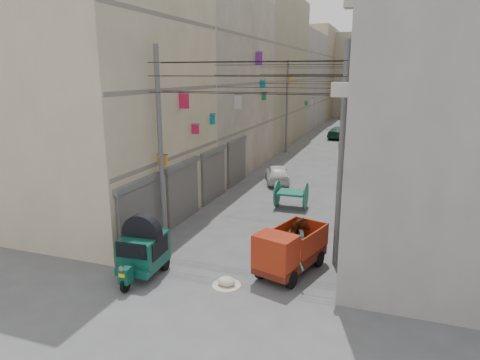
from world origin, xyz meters
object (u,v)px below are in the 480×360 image
at_px(feed_sack, 226,281).
at_px(distant_car_grey, 348,140).
at_px(horse, 292,245).
at_px(distant_car_white, 277,174).
at_px(second_cart, 291,194).
at_px(distant_car_green, 340,132).
at_px(mini_truck, 286,254).
at_px(tonga_cart, 285,246).
at_px(auto_rickshaw, 143,249).

height_order(feed_sack, distant_car_grey, distant_car_grey).
xyz_separation_m(horse, distant_car_white, (-3.62, 11.73, -0.22)).
relative_size(second_cart, distant_car_green, 0.37).
xyz_separation_m(distant_car_white, distant_car_grey, (2.84, 15.91, -0.01)).
relative_size(mini_truck, distant_car_green, 0.77).
bearing_deg(second_cart, horse, -78.18).
bearing_deg(mini_truck, horse, 107.25).
distance_m(tonga_cart, distant_car_grey, 27.49).
distance_m(tonga_cart, distant_car_green, 32.73).
relative_size(tonga_cart, distant_car_green, 0.68).
bearing_deg(horse, mini_truck, 94.36).
height_order(auto_rickshaw, distant_car_grey, auto_rickshaw).
bearing_deg(feed_sack, distant_car_white, 97.87).
height_order(tonga_cart, distant_car_grey, tonga_cart).
height_order(auto_rickshaw, mini_truck, mini_truck).
xyz_separation_m(horse, distant_car_grey, (-0.78, 27.64, -0.23)).
xyz_separation_m(auto_rickshaw, distant_car_green, (2.59, 35.35, -0.37)).
height_order(second_cart, distant_car_green, second_cart).
height_order(auto_rickshaw, horse, auto_rickshaw).
height_order(auto_rickshaw, distant_car_green, auto_rickshaw).
bearing_deg(distant_car_green, auto_rickshaw, 98.85).
bearing_deg(distant_car_grey, feed_sack, -89.64).
bearing_deg(distant_car_grey, mini_truck, -86.32).
bearing_deg(mini_truck, feed_sack, -124.76).
distance_m(distant_car_white, distant_car_green, 21.16).
bearing_deg(mini_truck, auto_rickshaw, -144.23).
xyz_separation_m(mini_truck, feed_sack, (-1.70, -1.35, -0.68)).
bearing_deg(distant_car_white, second_cart, 92.86).
relative_size(horse, distant_car_green, 0.44).
bearing_deg(feed_sack, tonga_cart, 59.68).
distance_m(mini_truck, second_cart, 7.85).
distance_m(tonga_cart, distant_car_white, 12.04).
xyz_separation_m(mini_truck, distant_car_white, (-3.63, 12.62, -0.23)).
bearing_deg(tonga_cart, distant_car_grey, 71.64).
distance_m(auto_rickshaw, mini_truck, 4.97).
distance_m(feed_sack, distant_car_grey, 29.90).
bearing_deg(tonga_cart, auto_rickshaw, -168.16).
height_order(distant_car_grey, distant_car_green, distant_car_green).
xyz_separation_m(second_cart, distant_car_green, (-0.53, 26.04, -0.12)).
xyz_separation_m(tonga_cart, horse, (0.29, -0.15, 0.16)).
xyz_separation_m(tonga_cart, distant_car_white, (-3.33, 11.57, -0.06)).
bearing_deg(second_cart, feed_sack, -91.93).
height_order(mini_truck, distant_car_green, mini_truck).
distance_m(second_cart, horse, 6.97).
height_order(mini_truck, second_cart, mini_truck).
bearing_deg(horse, distant_car_white, -68.99).
height_order(auto_rickshaw, feed_sack, auto_rickshaw).
relative_size(horse, distant_car_white, 0.55).
distance_m(second_cart, distant_car_grey, 20.86).
distance_m(auto_rickshaw, tonga_cart, 5.15).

